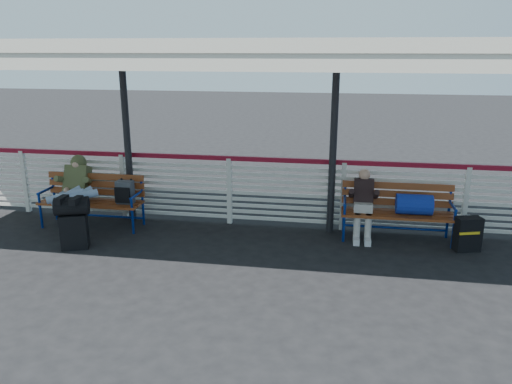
% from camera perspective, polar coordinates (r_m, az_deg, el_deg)
% --- Properties ---
extents(ground, '(60.00, 60.00, 0.00)m').
position_cam_1_polar(ground, '(7.38, -6.25, -8.41)').
color(ground, black).
rests_on(ground, ground).
extents(fence, '(12.08, 0.08, 1.24)m').
position_cam_1_polar(fence, '(8.89, -3.07, 0.48)').
color(fence, silver).
rests_on(fence, ground).
extents(canopy, '(12.60, 3.60, 3.16)m').
position_cam_1_polar(canopy, '(7.56, -5.12, 15.96)').
color(canopy, silver).
rests_on(canopy, ground).
extents(luggage_stack, '(0.57, 0.43, 0.84)m').
position_cam_1_polar(luggage_stack, '(8.32, -20.16, -3.09)').
color(luggage_stack, black).
rests_on(luggage_stack, ground).
extents(bench_left, '(1.80, 0.56, 0.92)m').
position_cam_1_polar(bench_left, '(9.17, -17.38, -0.31)').
color(bench_left, brown).
rests_on(bench_left, ground).
extents(bench_right, '(1.80, 0.56, 0.92)m').
position_cam_1_polar(bench_right, '(8.47, 16.68, -1.49)').
color(bench_right, brown).
rests_on(bench_right, ground).
extents(traveler_man, '(0.93, 1.64, 0.77)m').
position_cam_1_polar(traveler_man, '(8.98, -20.11, -0.02)').
color(traveler_man, '#8495B2').
rests_on(traveler_man, ground).
extents(companion_person, '(0.32, 0.66, 1.15)m').
position_cam_1_polar(companion_person, '(8.39, 12.16, -1.28)').
color(companion_person, beige).
rests_on(companion_person, ground).
extents(suitcase_side, '(0.44, 0.34, 0.54)m').
position_cam_1_polar(suitcase_side, '(8.45, 23.02, -4.44)').
color(suitcase_side, black).
rests_on(suitcase_side, ground).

